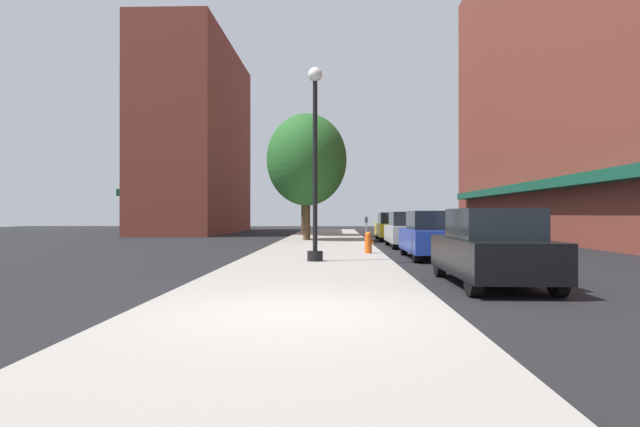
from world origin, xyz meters
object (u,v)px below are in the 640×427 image
fire_hydrant (368,242)px  car_silver (408,230)px  tree_mid (307,160)px  car_black (491,248)px  tree_near (304,163)px  car_yellow (392,227)px  lamppost (315,160)px  parking_meter_near (366,227)px  car_blue (432,235)px

fire_hydrant → car_silver: (2.16, 5.42, 0.29)m
tree_mid → car_black: (4.98, -18.20, -3.79)m
tree_near → car_yellow: (5.53, -4.74, -4.28)m
fire_hydrant → car_black: (2.16, -7.95, 0.29)m
lamppost → car_silver: 9.90m
fire_hydrant → parking_meter_near: bearing=87.6°
car_yellow → lamppost: bearing=-105.4°
lamppost → tree_mid: size_ratio=0.83×
lamppost → car_yellow: (3.98, 15.50, -2.39)m
tree_near → car_black: size_ratio=1.70×
tree_near → car_yellow: tree_near is taller
car_black → car_blue: bearing=92.3°
lamppost → tree_near: tree_near is taller
fire_hydrant → parking_meter_near: parking_meter_near is taller
car_black → car_silver: same height
car_black → lamppost: bearing=132.9°
tree_mid → car_yellow: 6.55m
parking_meter_near → tree_mid: size_ratio=0.19×
car_black → car_yellow: (0.00, 20.13, 0.00)m
car_silver → car_yellow: same height
lamppost → tree_mid: (-1.01, 13.58, 1.40)m
tree_mid → car_blue: (4.98, -11.21, -3.79)m
car_yellow → car_black: bearing=-91.0°
car_silver → lamppost: bearing=-114.1°
parking_meter_near → tree_mid: (-3.03, 5.32, 3.65)m
car_blue → tree_mid: bearing=112.1°
car_blue → car_silver: same height
lamppost → car_silver: size_ratio=1.37×
fire_hydrant → tree_mid: 11.40m
parking_meter_near → tree_near: tree_near is taller
fire_hydrant → tree_near: bearing=101.3°
lamppost → car_black: lamppost is taller
parking_meter_near → car_black: size_ratio=0.30×
lamppost → fire_hydrant: 4.64m
lamppost → car_yellow: 16.18m
fire_hydrant → car_black: car_black is taller
fire_hydrant → tree_near: tree_near is taller
car_silver → parking_meter_near: bearing=-165.7°
tree_mid → car_black: tree_mid is taller
parking_meter_near → fire_hydrant: bearing=-92.4°
fire_hydrant → car_blue: (2.16, -0.95, 0.29)m
tree_near → car_yellow: size_ratio=1.70×
fire_hydrant → tree_near: (-3.37, 16.93, 4.57)m
tree_mid → car_silver: (4.98, -4.84, -3.79)m
fire_hydrant → car_yellow: bearing=80.0°
parking_meter_near → tree_near: size_ratio=0.18×
fire_hydrant → car_blue: car_blue is taller
fire_hydrant → car_silver: size_ratio=0.18×
lamppost → car_silver: lamppost is taller
tree_mid → car_yellow: bearing=21.1°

